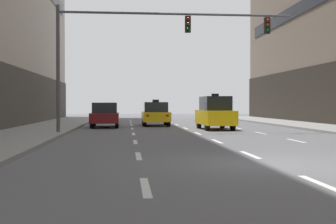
% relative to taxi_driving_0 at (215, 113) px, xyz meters
% --- Properties ---
extents(ground_plane, '(120.00, 120.00, 0.00)m').
position_rel_taxi_driving_0_xyz_m(ground_plane, '(-1.63, -15.59, -1.00)').
color(ground_plane, slate).
extents(lane_stripe_l1_s3, '(0.16, 2.00, 0.01)m').
position_rel_taxi_driving_0_xyz_m(lane_stripe_l1_s3, '(-5.01, -18.59, -1.00)').
color(lane_stripe_l1_s3, silver).
rests_on(lane_stripe_l1_s3, ground).
extents(lane_stripe_l1_s4, '(0.16, 2.00, 0.01)m').
position_rel_taxi_driving_0_xyz_m(lane_stripe_l1_s4, '(-5.01, -13.59, -1.00)').
color(lane_stripe_l1_s4, silver).
rests_on(lane_stripe_l1_s4, ground).
extents(lane_stripe_l1_s5, '(0.16, 2.00, 0.01)m').
position_rel_taxi_driving_0_xyz_m(lane_stripe_l1_s5, '(-5.01, -8.59, -1.00)').
color(lane_stripe_l1_s5, silver).
rests_on(lane_stripe_l1_s5, ground).
extents(lane_stripe_l1_s6, '(0.16, 2.00, 0.01)m').
position_rel_taxi_driving_0_xyz_m(lane_stripe_l1_s6, '(-5.01, -3.59, -1.00)').
color(lane_stripe_l1_s6, silver).
rests_on(lane_stripe_l1_s6, ground).
extents(lane_stripe_l1_s7, '(0.16, 2.00, 0.01)m').
position_rel_taxi_driving_0_xyz_m(lane_stripe_l1_s7, '(-5.01, 1.41, -1.00)').
color(lane_stripe_l1_s7, silver).
rests_on(lane_stripe_l1_s7, ground).
extents(lane_stripe_l1_s8, '(0.16, 2.00, 0.01)m').
position_rel_taxi_driving_0_xyz_m(lane_stripe_l1_s8, '(-5.01, 6.41, -1.00)').
color(lane_stripe_l1_s8, silver).
rests_on(lane_stripe_l1_s8, ground).
extents(lane_stripe_l1_s9, '(0.16, 2.00, 0.01)m').
position_rel_taxi_driving_0_xyz_m(lane_stripe_l1_s9, '(-5.01, 11.41, -1.00)').
color(lane_stripe_l1_s9, silver).
rests_on(lane_stripe_l1_s9, ground).
extents(lane_stripe_l1_s10, '(0.16, 2.00, 0.01)m').
position_rel_taxi_driving_0_xyz_m(lane_stripe_l1_s10, '(-5.01, 16.41, -1.00)').
color(lane_stripe_l1_s10, silver).
rests_on(lane_stripe_l1_s10, ground).
extents(lane_stripe_l2_s3, '(0.16, 2.00, 0.01)m').
position_rel_taxi_driving_0_xyz_m(lane_stripe_l2_s3, '(-1.63, -18.59, -1.00)').
color(lane_stripe_l2_s3, silver).
rests_on(lane_stripe_l2_s3, ground).
extents(lane_stripe_l2_s4, '(0.16, 2.00, 0.01)m').
position_rel_taxi_driving_0_xyz_m(lane_stripe_l2_s4, '(-1.63, -13.59, -1.00)').
color(lane_stripe_l2_s4, silver).
rests_on(lane_stripe_l2_s4, ground).
extents(lane_stripe_l2_s5, '(0.16, 2.00, 0.01)m').
position_rel_taxi_driving_0_xyz_m(lane_stripe_l2_s5, '(-1.63, -8.59, -1.00)').
color(lane_stripe_l2_s5, silver).
rests_on(lane_stripe_l2_s5, ground).
extents(lane_stripe_l2_s6, '(0.16, 2.00, 0.01)m').
position_rel_taxi_driving_0_xyz_m(lane_stripe_l2_s6, '(-1.63, -3.59, -1.00)').
color(lane_stripe_l2_s6, silver).
rests_on(lane_stripe_l2_s6, ground).
extents(lane_stripe_l2_s7, '(0.16, 2.00, 0.01)m').
position_rel_taxi_driving_0_xyz_m(lane_stripe_l2_s7, '(-1.63, 1.41, -1.00)').
color(lane_stripe_l2_s7, silver).
rests_on(lane_stripe_l2_s7, ground).
extents(lane_stripe_l2_s8, '(0.16, 2.00, 0.01)m').
position_rel_taxi_driving_0_xyz_m(lane_stripe_l2_s8, '(-1.63, 6.41, -1.00)').
color(lane_stripe_l2_s8, silver).
rests_on(lane_stripe_l2_s8, ground).
extents(lane_stripe_l2_s9, '(0.16, 2.00, 0.01)m').
position_rel_taxi_driving_0_xyz_m(lane_stripe_l2_s9, '(-1.63, 11.41, -1.00)').
color(lane_stripe_l2_s9, silver).
rests_on(lane_stripe_l2_s9, ground).
extents(lane_stripe_l2_s10, '(0.16, 2.00, 0.01)m').
position_rel_taxi_driving_0_xyz_m(lane_stripe_l2_s10, '(-1.63, 16.41, -1.00)').
color(lane_stripe_l2_s10, silver).
rests_on(lane_stripe_l2_s10, ground).
extents(lane_stripe_l3_s5, '(0.16, 2.00, 0.01)m').
position_rel_taxi_driving_0_xyz_m(lane_stripe_l3_s5, '(1.74, -8.59, -1.00)').
color(lane_stripe_l3_s5, silver).
rests_on(lane_stripe_l3_s5, ground).
extents(lane_stripe_l3_s6, '(0.16, 2.00, 0.01)m').
position_rel_taxi_driving_0_xyz_m(lane_stripe_l3_s6, '(1.74, -3.59, -1.00)').
color(lane_stripe_l3_s6, silver).
rests_on(lane_stripe_l3_s6, ground).
extents(lane_stripe_l3_s7, '(0.16, 2.00, 0.01)m').
position_rel_taxi_driving_0_xyz_m(lane_stripe_l3_s7, '(1.74, 1.41, -1.00)').
color(lane_stripe_l3_s7, silver).
rests_on(lane_stripe_l3_s7, ground).
extents(lane_stripe_l3_s8, '(0.16, 2.00, 0.01)m').
position_rel_taxi_driving_0_xyz_m(lane_stripe_l3_s8, '(1.74, 6.41, -1.00)').
color(lane_stripe_l3_s8, silver).
rests_on(lane_stripe_l3_s8, ground).
extents(lane_stripe_l3_s9, '(0.16, 2.00, 0.01)m').
position_rel_taxi_driving_0_xyz_m(lane_stripe_l3_s9, '(1.74, 11.41, -1.00)').
color(lane_stripe_l3_s9, silver).
rests_on(lane_stripe_l3_s9, ground).
extents(lane_stripe_l3_s10, '(0.16, 2.00, 0.01)m').
position_rel_taxi_driving_0_xyz_m(lane_stripe_l3_s10, '(1.74, 16.41, -1.00)').
color(lane_stripe_l3_s10, silver).
rests_on(lane_stripe_l3_s10, ground).
extents(taxi_driving_0, '(1.86, 4.20, 2.18)m').
position_rel_taxi_driving_0_xyz_m(taxi_driving_0, '(0.00, 0.00, 0.00)').
color(taxi_driving_0, black).
rests_on(taxi_driving_0, ground).
extents(taxi_driving_1, '(1.90, 4.50, 1.87)m').
position_rel_taxi_driving_0_xyz_m(taxi_driving_1, '(-3.30, 5.17, -0.17)').
color(taxi_driving_1, black).
rests_on(taxi_driving_1, ground).
extents(car_driving_2, '(1.90, 4.41, 1.64)m').
position_rel_taxi_driving_0_xyz_m(car_driving_2, '(-6.80, 3.28, -0.19)').
color(car_driving_2, black).
rests_on(car_driving_2, ground).
extents(traffic_signal_0, '(12.03, 0.35, 6.37)m').
position_rel_taxi_driving_0_xyz_m(traffic_signal_0, '(-4.44, -3.95, 3.90)').
color(traffic_signal_0, '#4C4C51').
rests_on(traffic_signal_0, sidewalk_left).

